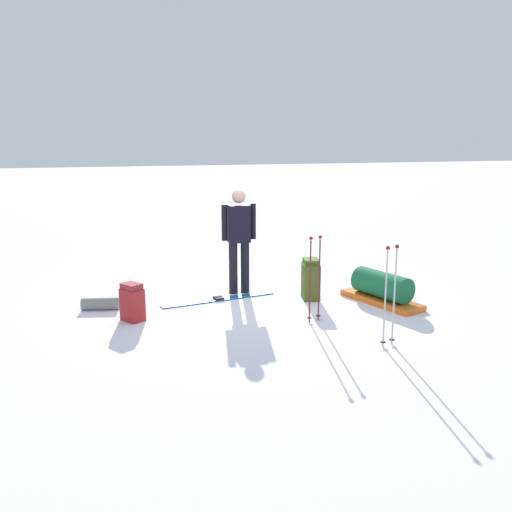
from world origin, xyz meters
TOP-DOWN VIEW (x-y plane):
  - ground_plane at (0.00, 0.00)m, footprint 80.00×80.00m
  - skier_standing at (0.16, -0.43)m, footprint 0.57×0.22m
  - ski_pair_near at (0.58, -0.12)m, footprint 1.87×0.47m
  - backpack_large_dark at (-0.83, 0.23)m, footprint 0.32×0.40m
  - backpack_bright at (1.95, 0.49)m, footprint 0.35×0.38m
  - ski_poles_planted_near at (-0.99, 2.36)m, footprint 0.22×0.11m
  - ski_poles_planted_far at (-0.47, 1.24)m, footprint 0.22×0.12m
  - gear_sled at (-1.80, 0.74)m, footprint 0.84×1.44m
  - sleeping_mat_rolled at (2.37, -0.15)m, footprint 0.58×0.29m

SIDE VIEW (x-z plane):
  - ground_plane at x=0.00m, z-range 0.00..0.00m
  - ski_pair_near at x=0.58m, z-range -0.01..0.04m
  - sleeping_mat_rolled at x=2.37m, z-range 0.00..0.18m
  - gear_sled at x=-1.80m, z-range -0.02..0.47m
  - backpack_bright at x=1.95m, z-range -0.01..0.53m
  - backpack_large_dark at x=-0.83m, z-range -0.01..0.64m
  - ski_poles_planted_far at x=-0.47m, z-range 0.07..1.28m
  - ski_poles_planted_near at x=-0.99m, z-range 0.07..1.33m
  - skier_standing at x=0.16m, z-range 0.10..1.80m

